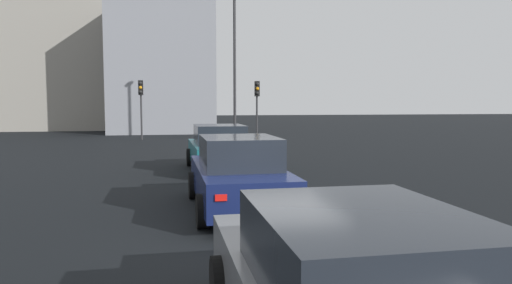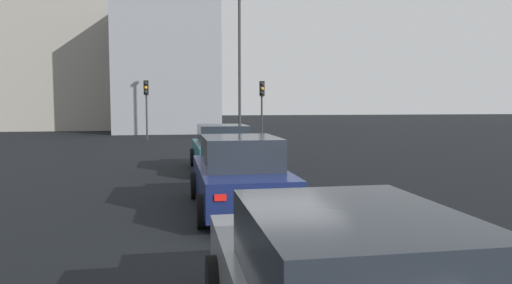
# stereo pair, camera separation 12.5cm
# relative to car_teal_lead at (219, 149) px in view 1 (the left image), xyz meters

# --- Properties ---
(ground_plane) EXTENTS (160.00, 160.00, 0.20)m
(ground_plane) POSITION_rel_car_teal_lead_xyz_m (-7.97, 0.13, -0.85)
(ground_plane) COLOR black
(car_teal_lead) EXTENTS (4.42, 2.08, 1.56)m
(car_teal_lead) POSITION_rel_car_teal_lead_xyz_m (0.00, 0.00, 0.00)
(car_teal_lead) COLOR #19606B
(car_teal_lead) RESTS_ON ground_plane
(car_navy_second) EXTENTS (4.47, 1.98, 1.59)m
(car_navy_second) POSITION_rel_car_teal_lead_xyz_m (-5.97, 0.22, 0.01)
(car_navy_second) COLOR #141E4C
(car_navy_second) RESTS_ON ground_plane
(traffic_light_near_left) EXTENTS (0.32, 0.28, 3.59)m
(traffic_light_near_left) POSITION_rel_car_teal_lead_xyz_m (11.72, -3.53, 1.84)
(traffic_light_near_left) COLOR #2D2D30
(traffic_light_near_left) RESTS_ON ground_plane
(traffic_light_near_right) EXTENTS (0.32, 0.29, 3.69)m
(traffic_light_near_right) POSITION_rel_car_teal_lead_xyz_m (14.15, 3.33, 1.91)
(traffic_light_near_right) COLOR #2D2D30
(traffic_light_near_right) RESTS_ON ground_plane
(street_lamp_kerbside) EXTENTS (0.56, 0.36, 8.45)m
(street_lamp_kerbside) POSITION_rel_car_teal_lead_xyz_m (11.54, -2.16, 4.14)
(street_lamp_kerbside) COLOR #2D2D30
(street_lamp_kerbside) RESTS_ON ground_plane
(building_facade_left) EXTENTS (15.20, 7.92, 10.02)m
(building_facade_left) POSITION_rel_car_teal_lead_xyz_m (26.38, 2.13, 4.26)
(building_facade_left) COLOR gray
(building_facade_left) RESTS_ON ground_plane
(building_facade_center) EXTENTS (13.66, 11.02, 14.04)m
(building_facade_center) POSITION_rel_car_teal_lead_xyz_m (31.35, 10.13, 6.27)
(building_facade_center) COLOR gray
(building_facade_center) RESTS_ON ground_plane
(building_facade_right) EXTENTS (15.46, 9.77, 17.03)m
(building_facade_right) POSITION_rel_car_teal_lead_xyz_m (33.25, 16.13, 7.76)
(building_facade_right) COLOR gray
(building_facade_right) RESTS_ON ground_plane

